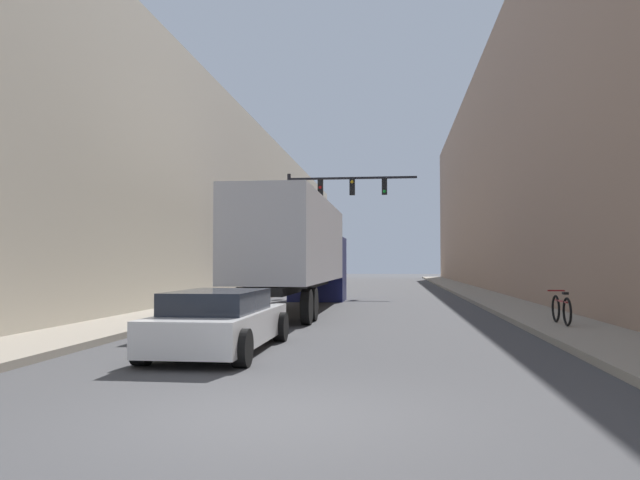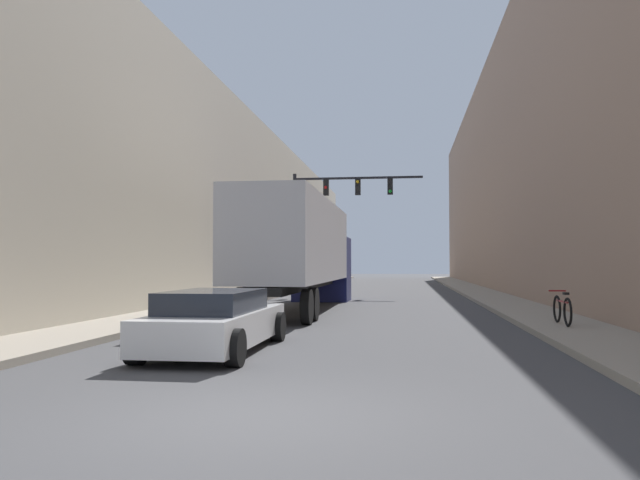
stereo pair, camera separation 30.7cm
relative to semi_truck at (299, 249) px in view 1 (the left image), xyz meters
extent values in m
plane|color=#424244|center=(2.13, -16.09, -2.24)|extent=(200.00, 200.00, 0.00)
cube|color=gray|center=(7.95, 13.91, -2.17)|extent=(2.23, 80.00, 0.15)
cube|color=gray|center=(-3.68, 13.91, -2.17)|extent=(2.23, 80.00, 0.15)
cube|color=#997A66|center=(12.06, 13.91, 5.21)|extent=(6.00, 80.00, 14.91)
cube|color=#BCB29E|center=(-7.79, 13.91, 2.95)|extent=(6.00, 80.00, 10.38)
cube|color=silver|center=(0.00, -1.14, 0.26)|extent=(2.49, 11.36, 2.80)
cube|color=black|center=(0.00, -1.14, -1.29)|extent=(1.25, 11.36, 0.24)
cube|color=navy|center=(0.00, 5.71, -0.79)|extent=(2.49, 2.33, 2.90)
cylinder|color=black|center=(-1.10, -5.62, -1.74)|extent=(0.25, 1.00, 1.00)
cylinder|color=black|center=(1.10, -5.62, -1.74)|extent=(0.25, 1.00, 1.00)
cylinder|color=black|center=(-1.10, -4.42, -1.74)|extent=(0.25, 1.00, 1.00)
cylinder|color=black|center=(1.10, -4.42, -1.74)|extent=(0.25, 1.00, 1.00)
cylinder|color=black|center=(-1.10, 5.71, -1.74)|extent=(0.25, 1.00, 1.00)
cylinder|color=black|center=(1.10, 5.71, -1.74)|extent=(0.25, 1.00, 1.00)
cube|color=silver|center=(0.19, -11.02, -1.76)|extent=(1.71, 4.79, 0.61)
cube|color=#1E232D|center=(0.19, -11.26, -1.26)|extent=(1.51, 2.63, 0.41)
cylinder|color=black|center=(-0.67, -9.32, -1.92)|extent=(0.25, 0.64, 0.64)
cylinder|color=black|center=(1.04, -9.32, -1.92)|extent=(0.25, 0.64, 0.64)
cylinder|color=black|center=(-0.67, -12.81, -1.92)|extent=(0.25, 0.64, 0.64)
cylinder|color=black|center=(1.04, -12.81, -1.92)|extent=(0.25, 0.64, 0.64)
cylinder|color=black|center=(-2.42, 11.94, 1.17)|extent=(0.20, 0.20, 6.82)
cube|color=black|center=(1.19, 11.94, 4.28)|extent=(7.21, 0.12, 0.12)
cube|color=black|center=(-0.61, 11.94, 3.77)|extent=(0.30, 0.24, 0.90)
sphere|color=red|center=(-0.61, 11.80, 3.77)|extent=(0.18, 0.18, 0.18)
cube|color=black|center=(1.19, 11.94, 3.77)|extent=(0.30, 0.24, 0.90)
sphere|color=gold|center=(1.19, 11.80, 4.05)|extent=(0.18, 0.18, 0.18)
cube|color=black|center=(2.99, 11.94, 3.77)|extent=(0.30, 0.24, 0.90)
sphere|color=green|center=(2.99, 11.80, 3.49)|extent=(0.18, 0.18, 0.18)
torus|color=black|center=(7.80, -6.70, -1.73)|extent=(0.06, 0.72, 0.72)
torus|color=black|center=(7.80, -5.59, -1.73)|extent=(0.06, 0.72, 0.72)
cube|color=maroon|center=(7.80, -6.15, -1.50)|extent=(0.04, 1.11, 0.04)
cube|color=black|center=(7.80, -6.55, -1.28)|extent=(0.12, 0.20, 0.06)
cube|color=maroon|center=(7.80, -5.64, -1.25)|extent=(0.44, 0.04, 0.04)
camera|label=1|loc=(3.54, -22.87, -0.54)|focal=35.00mm
camera|label=2|loc=(3.85, -22.84, -0.54)|focal=35.00mm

